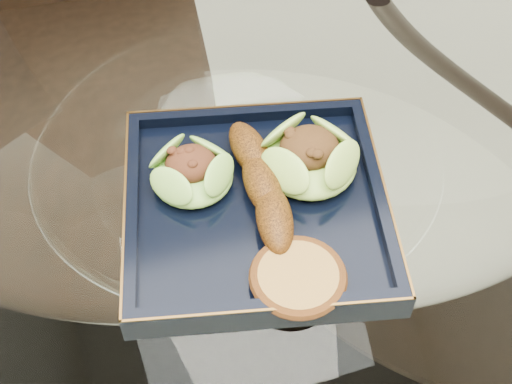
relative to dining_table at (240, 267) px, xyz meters
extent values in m
cylinder|color=white|center=(0.00, 0.00, 0.16)|extent=(1.10, 1.10, 0.01)
torus|color=black|center=(0.00, 0.00, 0.16)|extent=(1.13, 1.13, 0.02)
cylinder|color=black|center=(0.28, 0.28, -0.22)|extent=(0.04, 0.04, 0.75)
cylinder|color=black|center=(-0.28, 0.28, -0.22)|extent=(0.04, 0.04, 0.75)
cube|color=black|center=(-0.17, 0.29, -0.11)|extent=(0.47, 0.47, 0.04)
cylinder|color=black|center=(-0.38, 0.12, -0.36)|extent=(0.03, 0.03, 0.47)
cylinder|color=black|center=(0.00, 0.09, -0.36)|extent=(0.03, 0.03, 0.47)
cylinder|color=black|center=(-0.35, 0.49, -0.36)|extent=(0.03, 0.03, 0.47)
cylinder|color=black|center=(0.03, 0.46, -0.36)|extent=(0.03, 0.03, 0.47)
cube|color=black|center=(0.01, -0.05, 0.17)|extent=(0.32, 0.32, 0.02)
ellipsoid|color=#5DAA31|center=(-0.05, 0.00, 0.20)|extent=(0.11, 0.11, 0.03)
ellipsoid|color=#73A530|center=(0.07, -0.02, 0.20)|extent=(0.12, 0.12, 0.04)
ellipsoid|color=#67360A|center=(0.02, -0.04, 0.20)|extent=(0.04, 0.17, 0.03)
cylinder|color=#A37536|center=(0.02, -0.15, 0.19)|extent=(0.10, 0.10, 0.02)
camera|label=1|loc=(-0.12, -0.49, 0.76)|focal=50.00mm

